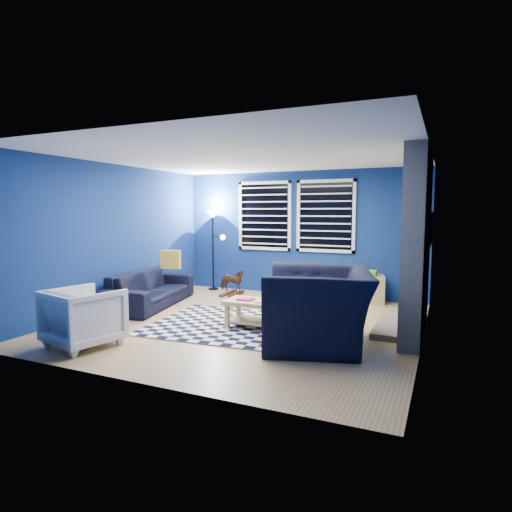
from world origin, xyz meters
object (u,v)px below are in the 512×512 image
Objects in this scene: sofa at (150,288)px; rocking_horse at (232,281)px; cabinet at (367,288)px; tv at (428,229)px; armchair_big at (318,307)px; coffee_table at (256,308)px; armchair_bent at (84,317)px; floor_lamp at (213,225)px.

sofa is 4.05× the size of rocking_horse.
tv is at bearing -27.01° from cabinet.
tv is 2.95m from armchair_big.
armchair_big is at bearing -17.59° from coffee_table.
sofa reaches higher than cabinet.
armchair_bent is (-3.85, -3.83, -1.03)m from tv.
coffee_table is at bearing -123.99° from armchair_big.
tv is 1.55m from cabinet.
armchair_big is 4.29m from floor_lamp.
floor_lamp reaches higher than coffee_table.
sofa is at bearing -160.54° from tv.
armchair_bent is at bearing -135.11° from tv.
tv is 4.94m from sofa.
armchair_bent is at bearing -136.01° from coffee_table.
tv reaches higher than rocking_horse.
sofa is (-4.55, -1.61, -1.09)m from tv.
sofa is at bearing 142.60° from rocking_horse.
floor_lamp reaches higher than armchair_big.
floor_lamp is at bearing -148.25° from armchair_big.
armchair_bent is at bearing -83.75° from floor_lamp.
rocking_horse is at bearing -177.24° from tv.
armchair_big reaches higher than cabinet.
armchair_big is 1.08m from coffee_table.
rocking_horse is at bearing -44.22° from sofa.
floor_lamp is at bearing 130.42° from coffee_table.
tv is at bearing 45.55° from coffee_table.
coffee_table is (-1.02, 0.32, -0.18)m from armchair_big.
armchair_bent is at bearing 171.78° from rocking_horse.
armchair_big is 1.68× the size of coffee_table.
coffee_table is at bearing -49.58° from floor_lamp.
cabinet reaches higher than rocking_horse.
armchair_big is at bearing -141.14° from armchair_bent.
tv reaches higher than armchair_big.
armchair_big is 2.81m from cabinet.
cabinet is (-1.03, 0.25, -1.13)m from tv.
armchair_big is at bearing -106.19° from cabinet.
tv is 3.31m from coffee_table.
armchair_bent is (0.70, -2.22, 0.06)m from sofa.
tv is at bearing -121.83° from armchair_bent.
sofa is at bearing -97.81° from floor_lamp.
cabinet is at bearing -85.65° from rocking_horse.
rocking_horse reaches higher than coffee_table.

